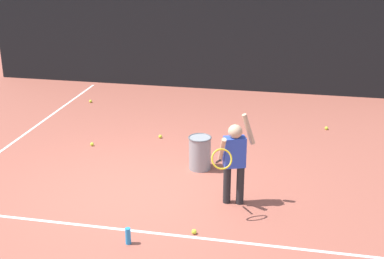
% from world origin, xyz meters
% --- Properties ---
extents(ground_plane, '(20.00, 20.00, 0.00)m').
position_xyz_m(ground_plane, '(0.00, 0.00, 0.00)').
color(ground_plane, '#9E5142').
extents(court_line_baseline, '(9.00, 0.05, 0.00)m').
position_xyz_m(court_line_baseline, '(0.00, -1.09, 0.00)').
color(court_line_baseline, white).
rests_on(court_line_baseline, ground).
extents(court_line_sideline, '(0.05, 9.00, 0.00)m').
position_xyz_m(court_line_sideline, '(-2.86, 1.00, 0.00)').
color(court_line_sideline, white).
rests_on(court_line_sideline, ground).
extents(back_fence_windscreen, '(11.08, 0.08, 3.72)m').
position_xyz_m(back_fence_windscreen, '(0.00, 5.79, 1.86)').
color(back_fence_windscreen, black).
rests_on(back_fence_windscreen, ground).
extents(fence_post_0, '(0.09, 0.09, 3.87)m').
position_xyz_m(fence_post_0, '(-5.39, 5.85, 1.93)').
color(fence_post_0, slate).
rests_on(fence_post_0, ground).
extents(fence_post_1, '(0.09, 0.09, 3.87)m').
position_xyz_m(fence_post_1, '(0.00, 5.85, 1.93)').
color(fence_post_1, slate).
rests_on(fence_post_1, ground).
extents(tennis_player, '(0.56, 0.75, 1.35)m').
position_xyz_m(tennis_player, '(1.47, -0.08, 0.73)').
color(tennis_player, '#232326').
rests_on(tennis_player, ground).
extents(ball_hopper, '(0.38, 0.38, 0.56)m').
position_xyz_m(ball_hopper, '(0.78, 1.02, 0.29)').
color(ball_hopper, gray).
rests_on(ball_hopper, ground).
extents(water_bottle, '(0.07, 0.07, 0.22)m').
position_xyz_m(water_bottle, '(0.32, -1.39, 0.11)').
color(water_bottle, '#268CD8').
rests_on(water_bottle, ground).
extents(tennis_ball_0, '(0.07, 0.07, 0.07)m').
position_xyz_m(tennis_ball_0, '(-2.36, 4.07, 0.03)').
color(tennis_ball_0, '#CCE033').
rests_on(tennis_ball_0, ground).
extents(tennis_ball_1, '(0.07, 0.07, 0.07)m').
position_xyz_m(tennis_ball_1, '(1.09, -1.00, 0.03)').
color(tennis_ball_1, '#CCE033').
rests_on(tennis_ball_1, ground).
extents(tennis_ball_2, '(0.07, 0.07, 0.07)m').
position_xyz_m(tennis_ball_2, '(-1.35, 1.59, 0.03)').
color(tennis_ball_2, '#CCE033').
rests_on(tennis_ball_2, ground).
extents(tennis_ball_4, '(0.07, 0.07, 0.07)m').
position_xyz_m(tennis_ball_4, '(2.90, 3.32, 0.03)').
color(tennis_ball_4, '#CCE033').
rests_on(tennis_ball_4, ground).
extents(tennis_ball_5, '(0.07, 0.07, 0.07)m').
position_xyz_m(tennis_ball_5, '(-0.22, 2.22, 0.03)').
color(tennis_ball_5, '#CCE033').
rests_on(tennis_ball_5, ground).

